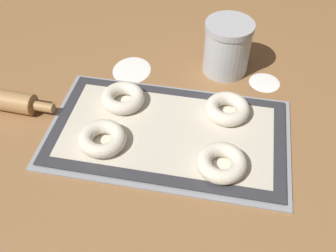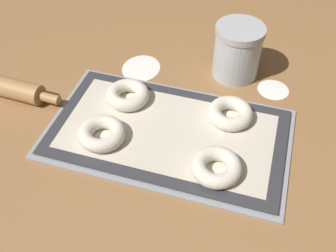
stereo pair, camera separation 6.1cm
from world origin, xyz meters
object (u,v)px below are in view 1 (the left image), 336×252
at_px(bagel_front_left, 103,139).
at_px(bagel_back_left, 123,98).
at_px(baking_tray, 168,133).
at_px(bagel_front_right, 222,163).
at_px(flour_canister, 227,47).
at_px(bagel_back_right, 227,109).

height_order(bagel_front_left, bagel_back_left, same).
height_order(baking_tray, bagel_back_left, bagel_back_left).
relative_size(baking_tray, bagel_front_left, 5.22).
bearing_deg(bagel_front_right, bagel_front_left, 176.17).
xyz_separation_m(bagel_front_left, bagel_back_left, (0.01, 0.13, 0.00)).
relative_size(baking_tray, flour_canister, 3.89).
height_order(bagel_front_left, bagel_front_right, same).
distance_m(bagel_back_right, flour_canister, 0.18).
height_order(bagel_front_left, bagel_back_right, same).
relative_size(bagel_front_right, bagel_back_left, 1.00).
bearing_deg(bagel_back_right, bagel_front_left, -150.84).
height_order(bagel_front_right, bagel_back_right, same).
xyz_separation_m(baking_tray, flour_canister, (0.10, 0.26, 0.07)).
bearing_deg(bagel_back_right, flour_canister, 96.54).
xyz_separation_m(bagel_front_left, bagel_front_right, (0.25, -0.02, 0.00)).
bearing_deg(bagel_back_right, bagel_back_left, -177.79).
distance_m(baking_tray, bagel_front_right, 0.15).
height_order(baking_tray, bagel_back_right, bagel_back_right).
distance_m(baking_tray, bagel_front_left, 0.15).
height_order(baking_tray, bagel_front_left, bagel_front_left).
height_order(bagel_front_left, flour_canister, flour_canister).
distance_m(baking_tray, bagel_back_right, 0.15).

